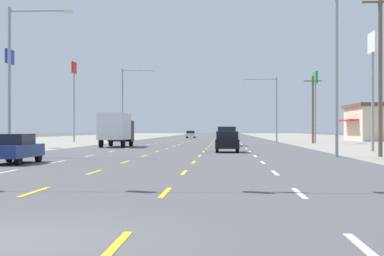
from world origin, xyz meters
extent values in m
plane|color=#4C4C4F|center=(0.00, 66.00, 0.00)|extent=(572.00, 572.00, 0.00)
cube|color=gray|center=(-24.75, 66.00, 0.00)|extent=(28.00, 440.00, 0.01)
cube|color=white|center=(-5.25, 14.50, 0.01)|extent=(0.14, 2.60, 0.01)
cube|color=white|center=(-5.25, 22.00, 0.01)|extent=(0.14, 2.60, 0.01)
cube|color=white|center=(-5.25, 29.50, 0.01)|extent=(0.14, 2.60, 0.01)
cube|color=white|center=(-5.25, 37.00, 0.01)|extent=(0.14, 2.60, 0.01)
cube|color=white|center=(-5.25, 44.50, 0.01)|extent=(0.14, 2.60, 0.01)
cube|color=white|center=(-5.25, 52.00, 0.01)|extent=(0.14, 2.60, 0.01)
cube|color=white|center=(-5.25, 59.50, 0.01)|extent=(0.14, 2.60, 0.01)
cube|color=white|center=(-5.25, 67.00, 0.01)|extent=(0.14, 2.60, 0.01)
cube|color=white|center=(-5.25, 74.50, 0.01)|extent=(0.14, 2.60, 0.01)
cube|color=white|center=(-5.25, 82.00, 0.01)|extent=(0.14, 2.60, 0.01)
cube|color=white|center=(-5.25, 89.50, 0.01)|extent=(0.14, 2.60, 0.01)
cube|color=white|center=(-5.25, 97.00, 0.01)|extent=(0.14, 2.60, 0.01)
cube|color=white|center=(-5.25, 104.50, 0.01)|extent=(0.14, 2.60, 0.01)
cube|color=white|center=(-5.25, 112.00, 0.01)|extent=(0.14, 2.60, 0.01)
cube|color=white|center=(-5.25, 119.50, 0.01)|extent=(0.14, 2.60, 0.01)
cube|color=white|center=(-5.25, 127.00, 0.01)|extent=(0.14, 2.60, 0.01)
cube|color=white|center=(-5.25, 134.50, 0.01)|extent=(0.14, 2.60, 0.01)
cube|color=white|center=(-5.25, 142.00, 0.01)|extent=(0.14, 2.60, 0.01)
cube|color=white|center=(-5.25, 149.50, 0.01)|extent=(0.14, 2.60, 0.01)
cube|color=white|center=(-5.25, 157.00, 0.01)|extent=(0.14, 2.60, 0.01)
cube|color=white|center=(-5.25, 164.50, 0.01)|extent=(0.14, 2.60, 0.01)
cube|color=white|center=(-5.25, 172.00, 0.01)|extent=(0.14, 2.60, 0.01)
cube|color=white|center=(-5.25, 179.50, 0.01)|extent=(0.14, 2.60, 0.01)
cube|color=white|center=(-5.25, 187.00, 0.01)|extent=(0.14, 2.60, 0.01)
cube|color=white|center=(-5.25, 194.50, 0.01)|extent=(0.14, 2.60, 0.01)
cube|color=white|center=(-5.25, 202.00, 0.01)|extent=(0.14, 2.60, 0.01)
cube|color=white|center=(-5.25, 209.50, 0.01)|extent=(0.14, 2.60, 0.01)
cube|color=white|center=(-5.25, 217.00, 0.01)|extent=(0.14, 2.60, 0.01)
cube|color=yellow|center=(-1.75, 7.00, 0.01)|extent=(0.14, 2.60, 0.01)
cube|color=yellow|center=(-1.75, 14.50, 0.01)|extent=(0.14, 2.60, 0.01)
cube|color=yellow|center=(-1.75, 22.00, 0.01)|extent=(0.14, 2.60, 0.01)
cube|color=yellow|center=(-1.75, 29.50, 0.01)|extent=(0.14, 2.60, 0.01)
cube|color=yellow|center=(-1.75, 37.00, 0.01)|extent=(0.14, 2.60, 0.01)
cube|color=yellow|center=(-1.75, 44.50, 0.01)|extent=(0.14, 2.60, 0.01)
cube|color=yellow|center=(-1.75, 52.00, 0.01)|extent=(0.14, 2.60, 0.01)
cube|color=yellow|center=(-1.75, 59.50, 0.01)|extent=(0.14, 2.60, 0.01)
cube|color=yellow|center=(-1.75, 67.00, 0.01)|extent=(0.14, 2.60, 0.01)
cube|color=yellow|center=(-1.75, 74.50, 0.01)|extent=(0.14, 2.60, 0.01)
cube|color=yellow|center=(-1.75, 82.00, 0.01)|extent=(0.14, 2.60, 0.01)
cube|color=yellow|center=(-1.75, 89.50, 0.01)|extent=(0.14, 2.60, 0.01)
cube|color=yellow|center=(-1.75, 97.00, 0.01)|extent=(0.14, 2.60, 0.01)
cube|color=yellow|center=(-1.75, 104.50, 0.01)|extent=(0.14, 2.60, 0.01)
cube|color=yellow|center=(-1.75, 112.00, 0.01)|extent=(0.14, 2.60, 0.01)
cube|color=yellow|center=(-1.75, 119.50, 0.01)|extent=(0.14, 2.60, 0.01)
cube|color=yellow|center=(-1.75, 127.00, 0.01)|extent=(0.14, 2.60, 0.01)
cube|color=yellow|center=(-1.75, 134.50, 0.01)|extent=(0.14, 2.60, 0.01)
cube|color=yellow|center=(-1.75, 142.00, 0.01)|extent=(0.14, 2.60, 0.01)
cube|color=yellow|center=(-1.75, 149.50, 0.01)|extent=(0.14, 2.60, 0.01)
cube|color=yellow|center=(-1.75, 157.00, 0.01)|extent=(0.14, 2.60, 0.01)
cube|color=yellow|center=(-1.75, 164.50, 0.01)|extent=(0.14, 2.60, 0.01)
cube|color=yellow|center=(-1.75, 172.00, 0.01)|extent=(0.14, 2.60, 0.01)
cube|color=yellow|center=(-1.75, 179.50, 0.01)|extent=(0.14, 2.60, 0.01)
cube|color=yellow|center=(-1.75, 187.00, 0.01)|extent=(0.14, 2.60, 0.01)
cube|color=yellow|center=(-1.75, 194.50, 0.01)|extent=(0.14, 2.60, 0.01)
cube|color=yellow|center=(-1.75, 202.00, 0.01)|extent=(0.14, 2.60, 0.01)
cube|color=yellow|center=(-1.75, 209.50, 0.01)|extent=(0.14, 2.60, 0.01)
cube|color=yellow|center=(-1.75, 217.00, 0.01)|extent=(0.14, 2.60, 0.01)
cube|color=yellow|center=(1.75, -0.50, 0.01)|extent=(0.14, 2.60, 0.01)
cube|color=yellow|center=(1.75, 7.00, 0.01)|extent=(0.14, 2.60, 0.01)
cube|color=yellow|center=(1.75, 14.50, 0.01)|extent=(0.14, 2.60, 0.01)
cube|color=yellow|center=(1.75, 22.00, 0.01)|extent=(0.14, 2.60, 0.01)
cube|color=yellow|center=(1.75, 29.50, 0.01)|extent=(0.14, 2.60, 0.01)
cube|color=yellow|center=(1.75, 37.00, 0.01)|extent=(0.14, 2.60, 0.01)
cube|color=yellow|center=(1.75, 44.50, 0.01)|extent=(0.14, 2.60, 0.01)
cube|color=yellow|center=(1.75, 52.00, 0.01)|extent=(0.14, 2.60, 0.01)
cube|color=yellow|center=(1.75, 59.50, 0.01)|extent=(0.14, 2.60, 0.01)
cube|color=yellow|center=(1.75, 67.00, 0.01)|extent=(0.14, 2.60, 0.01)
cube|color=yellow|center=(1.75, 74.50, 0.01)|extent=(0.14, 2.60, 0.01)
cube|color=yellow|center=(1.75, 82.00, 0.01)|extent=(0.14, 2.60, 0.01)
cube|color=yellow|center=(1.75, 89.50, 0.01)|extent=(0.14, 2.60, 0.01)
cube|color=yellow|center=(1.75, 97.00, 0.01)|extent=(0.14, 2.60, 0.01)
cube|color=yellow|center=(1.75, 104.50, 0.01)|extent=(0.14, 2.60, 0.01)
cube|color=yellow|center=(1.75, 112.00, 0.01)|extent=(0.14, 2.60, 0.01)
cube|color=yellow|center=(1.75, 119.50, 0.01)|extent=(0.14, 2.60, 0.01)
cube|color=yellow|center=(1.75, 127.00, 0.01)|extent=(0.14, 2.60, 0.01)
cube|color=yellow|center=(1.75, 134.50, 0.01)|extent=(0.14, 2.60, 0.01)
cube|color=yellow|center=(1.75, 142.00, 0.01)|extent=(0.14, 2.60, 0.01)
cube|color=yellow|center=(1.75, 149.50, 0.01)|extent=(0.14, 2.60, 0.01)
cube|color=yellow|center=(1.75, 157.00, 0.01)|extent=(0.14, 2.60, 0.01)
cube|color=yellow|center=(1.75, 164.50, 0.01)|extent=(0.14, 2.60, 0.01)
cube|color=yellow|center=(1.75, 172.00, 0.01)|extent=(0.14, 2.60, 0.01)
cube|color=yellow|center=(1.75, 179.50, 0.01)|extent=(0.14, 2.60, 0.01)
cube|color=yellow|center=(1.75, 187.00, 0.01)|extent=(0.14, 2.60, 0.01)
cube|color=yellow|center=(1.75, 194.50, 0.01)|extent=(0.14, 2.60, 0.01)
cube|color=yellow|center=(1.75, 202.00, 0.01)|extent=(0.14, 2.60, 0.01)
cube|color=yellow|center=(1.75, 209.50, 0.01)|extent=(0.14, 2.60, 0.01)
cube|color=yellow|center=(1.75, 217.00, 0.01)|extent=(0.14, 2.60, 0.01)
cube|color=white|center=(5.25, -0.50, 0.01)|extent=(0.14, 2.60, 0.01)
cube|color=white|center=(5.25, 7.00, 0.01)|extent=(0.14, 2.60, 0.01)
cube|color=white|center=(5.25, 14.50, 0.01)|extent=(0.14, 2.60, 0.01)
cube|color=white|center=(5.25, 22.00, 0.01)|extent=(0.14, 2.60, 0.01)
cube|color=white|center=(5.25, 29.50, 0.01)|extent=(0.14, 2.60, 0.01)
cube|color=white|center=(5.25, 37.00, 0.01)|extent=(0.14, 2.60, 0.01)
cube|color=white|center=(5.25, 44.50, 0.01)|extent=(0.14, 2.60, 0.01)
cube|color=white|center=(5.25, 52.00, 0.01)|extent=(0.14, 2.60, 0.01)
cube|color=white|center=(5.25, 59.50, 0.01)|extent=(0.14, 2.60, 0.01)
cube|color=white|center=(5.25, 67.00, 0.01)|extent=(0.14, 2.60, 0.01)
cube|color=white|center=(5.25, 74.50, 0.01)|extent=(0.14, 2.60, 0.01)
cube|color=white|center=(5.25, 82.00, 0.01)|extent=(0.14, 2.60, 0.01)
cube|color=white|center=(5.25, 89.50, 0.01)|extent=(0.14, 2.60, 0.01)
cube|color=white|center=(5.25, 97.00, 0.01)|extent=(0.14, 2.60, 0.01)
cube|color=white|center=(5.25, 104.50, 0.01)|extent=(0.14, 2.60, 0.01)
cube|color=white|center=(5.25, 112.00, 0.01)|extent=(0.14, 2.60, 0.01)
cube|color=white|center=(5.25, 119.50, 0.01)|extent=(0.14, 2.60, 0.01)
cube|color=white|center=(5.25, 127.00, 0.01)|extent=(0.14, 2.60, 0.01)
cube|color=white|center=(5.25, 134.50, 0.01)|extent=(0.14, 2.60, 0.01)
cube|color=white|center=(5.25, 142.00, 0.01)|extent=(0.14, 2.60, 0.01)
cube|color=white|center=(5.25, 149.50, 0.01)|extent=(0.14, 2.60, 0.01)
cube|color=white|center=(5.25, 157.00, 0.01)|extent=(0.14, 2.60, 0.01)
cube|color=white|center=(5.25, 164.50, 0.01)|extent=(0.14, 2.60, 0.01)
cube|color=white|center=(5.25, 172.00, 0.01)|extent=(0.14, 2.60, 0.01)
cube|color=white|center=(5.25, 179.50, 0.01)|extent=(0.14, 2.60, 0.01)
cube|color=white|center=(5.25, 187.00, 0.01)|extent=(0.14, 2.60, 0.01)
cube|color=white|center=(5.25, 194.50, 0.01)|extent=(0.14, 2.60, 0.01)
cube|color=white|center=(5.25, 202.00, 0.01)|extent=(0.14, 2.60, 0.01)
cube|color=white|center=(5.25, 209.50, 0.01)|extent=(0.14, 2.60, 0.01)
cube|color=white|center=(5.25, 217.00, 0.01)|extent=(0.14, 2.60, 0.01)
cube|color=navy|center=(-7.04, 20.42, 0.63)|extent=(1.80, 4.50, 0.62)
cube|color=black|center=(-7.04, 20.32, 1.20)|extent=(1.62, 2.10, 0.52)
cylinder|color=black|center=(-7.81, 21.97, 0.32)|extent=(0.22, 0.64, 0.64)
cylinder|color=black|center=(-6.27, 21.97, 0.32)|extent=(0.22, 0.64, 0.64)
cylinder|color=black|center=(-6.27, 18.87, 0.32)|extent=(0.22, 0.64, 0.64)
cube|color=black|center=(3.52, 36.12, 0.63)|extent=(1.72, 3.90, 0.66)
cube|color=black|center=(3.52, 35.87, 1.25)|extent=(1.58, 1.90, 0.58)
cylinder|color=black|center=(2.78, 37.52, 0.30)|extent=(0.20, 0.60, 0.60)
cylinder|color=black|center=(4.26, 37.52, 0.30)|extent=(0.20, 0.60, 0.60)
cylinder|color=black|center=(2.78, 34.72, 0.30)|extent=(0.20, 0.60, 0.60)
cylinder|color=black|center=(4.26, 34.72, 0.30)|extent=(0.20, 0.60, 0.60)
cube|color=black|center=(-7.09, 52.05, 1.53)|extent=(2.40, 1.90, 2.10)
cube|color=silver|center=(-7.09, 48.35, 1.98)|extent=(2.40, 5.10, 2.50)
cylinder|color=black|center=(-8.12, 52.00, 0.48)|extent=(0.30, 0.96, 0.96)
cylinder|color=black|center=(-6.06, 52.00, 0.48)|extent=(0.30, 0.96, 0.96)
cylinder|color=black|center=(-8.12, 47.10, 0.48)|extent=(0.30, 0.96, 0.96)
cylinder|color=black|center=(-6.06, 47.10, 0.48)|extent=(0.30, 0.96, 0.96)
cube|color=silver|center=(3.56, 53.96, 0.84)|extent=(1.98, 4.90, 0.92)
cube|color=black|center=(3.56, 53.91, 1.64)|extent=(1.82, 2.70, 0.68)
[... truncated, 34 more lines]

